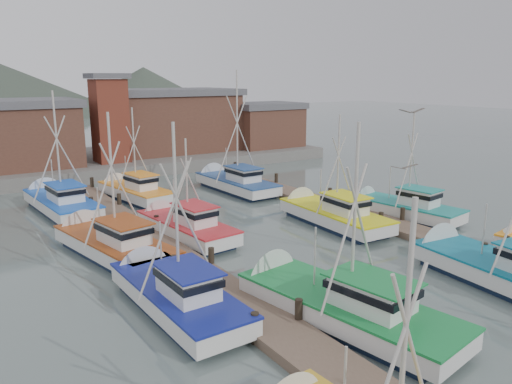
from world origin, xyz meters
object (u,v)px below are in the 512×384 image
lookout_tower (110,117)px  boat_12 (132,191)px  boat_8 (183,226)px  boat_4 (334,303)px

lookout_tower → boat_12: size_ratio=1.00×
boat_8 → boat_4: bearing=-94.0°
boat_8 → boat_12: (0.72, 10.67, 0.00)m
lookout_tower → boat_4: bearing=-93.8°
boat_8 → boat_12: size_ratio=1.00×
lookout_tower → boat_8: lookout_tower is taller
boat_4 → boat_12: bearing=80.2°
boat_8 → boat_12: bearing=80.0°
boat_4 → boat_8: 12.98m
boat_4 → boat_12: boat_4 is taller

